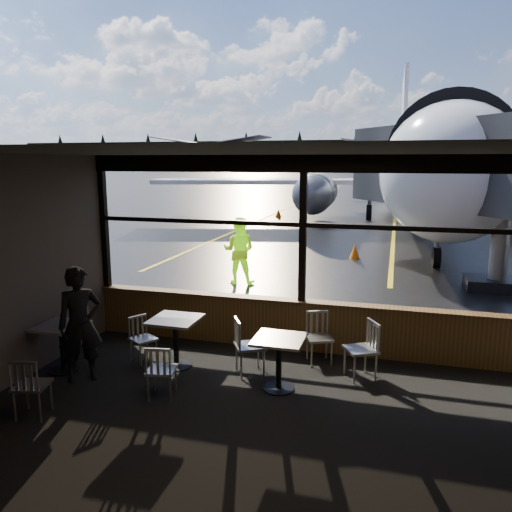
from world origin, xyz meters
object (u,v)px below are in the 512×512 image
at_px(cafe_table_mid, 176,343).
at_px(cafe_table_left, 62,348).
at_px(cone_wing, 278,213).
at_px(chair_near_e, 361,350).
at_px(chair_left_s, 32,386).
at_px(airliner, 417,118).
at_px(chair_near_n, 319,338).
at_px(passenger, 80,325).
at_px(ground_crew, 239,250).
at_px(chair_mid_w, 143,340).
at_px(cone_nose, 355,251).
at_px(jet_bridge, 479,196).
at_px(cafe_table_near, 279,364).
at_px(chair_near_w, 250,346).
at_px(chair_mid_s, 162,371).

xyz_separation_m(cafe_table_mid, cafe_table_left, (-1.71, -0.66, -0.03)).
bearing_deg(cone_wing, chair_near_e, -73.54).
xyz_separation_m(cafe_table_left, chair_left_s, (0.55, -1.38, 0.04)).
xyz_separation_m(airliner, chair_near_n, (-1.99, -21.13, -5.19)).
bearing_deg(passenger, ground_crew, 43.98).
relative_size(chair_mid_w, ground_crew, 0.42).
relative_size(chair_mid_w, cone_nose, 1.54).
xyz_separation_m(jet_bridge, chair_near_e, (-2.47, -6.46, -2.04)).
height_order(cafe_table_near, chair_near_w, chair_near_w).
distance_m(chair_near_w, chair_left_s, 3.20).
bearing_deg(ground_crew, passenger, 82.23).
bearing_deg(chair_mid_s, airliner, 68.58).
relative_size(chair_left_s, ground_crew, 0.47).
xyz_separation_m(cafe_table_left, cone_wing, (-1.75, 22.87, -0.13)).
height_order(jet_bridge, chair_near_e, jet_bridge).
xyz_separation_m(jet_bridge, ground_crew, (-6.21, -1.01, -1.58)).
distance_m(airliner, chair_near_n, 21.85).
height_order(passenger, cone_nose, passenger).
relative_size(airliner, cafe_table_near, 45.07).
xyz_separation_m(cafe_table_left, chair_mid_w, (1.08, 0.71, 0.00)).
relative_size(jet_bridge, passenger, 6.31).
distance_m(chair_near_e, chair_mid_w, 3.64).
distance_m(cafe_table_mid, cone_wing, 22.48).
height_order(cafe_table_left, chair_near_e, chair_near_e).
height_order(chair_near_w, chair_near_n, chair_near_w).
distance_m(chair_near_w, cone_nose, 10.32).
relative_size(cafe_table_near, chair_mid_s, 0.98).
bearing_deg(cafe_table_mid, chair_mid_s, -75.93).
relative_size(cafe_table_left, cone_nose, 1.54).
bearing_deg(chair_mid_w, cone_nose, -163.65).
height_order(chair_left_s, passenger, passenger).
bearing_deg(cafe_table_mid, chair_near_n, 19.42).
xyz_separation_m(airliner, cafe_table_left, (-5.98, -22.59, -5.23)).
distance_m(chair_mid_s, cone_wing, 23.58).
distance_m(jet_bridge, chair_near_e, 7.21).
bearing_deg(chair_near_w, chair_near_n, 97.43).
xyz_separation_m(chair_mid_w, chair_left_s, (-0.53, -2.09, 0.04)).
bearing_deg(cafe_table_left, cafe_table_near, 4.89).
distance_m(airliner, cone_nose, 12.97).
height_order(chair_near_n, ground_crew, ground_crew).
bearing_deg(airliner, cafe_table_mid, -103.27).
xyz_separation_m(chair_near_e, ground_crew, (-3.74, 5.45, 0.46)).
bearing_deg(cafe_table_mid, chair_near_e, 7.06).
height_order(jet_bridge, chair_near_w, jet_bridge).
bearing_deg(chair_near_w, cafe_table_left, -106.19).
distance_m(airliner, chair_mid_w, 23.02).
bearing_deg(airliner, cone_nose, -102.92).
bearing_deg(chair_near_e, chair_near_w, 70.82).
height_order(jet_bridge, ground_crew, jet_bridge).
relative_size(passenger, cone_wing, 3.44).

